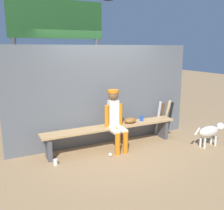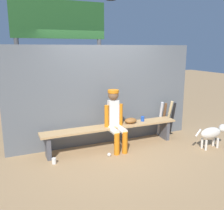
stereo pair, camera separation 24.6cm
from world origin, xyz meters
The scene contains 14 objects.
ground_plane centered at (0.00, 0.00, 0.00)m, with size 30.00×30.00×0.00m, color #9E7A51.
chainlink_fence centered at (0.00, 0.36, 1.08)m, with size 4.27×0.03×2.16m, color #595E63.
dugout_bench centered at (0.00, 0.00, 0.39)m, with size 3.01×0.36×0.49m.
player_seated centered at (0.03, -0.11, 0.69)m, with size 0.41×0.55×1.26m.
baseball_glove centered at (0.44, 0.00, 0.55)m, with size 0.28×0.20×0.12m, color brown.
bat_aluminum_silver centered at (1.36, 0.21, 0.43)m, with size 0.06×0.06×0.87m, color #B7B7BC.
bat_wood_dark centered at (1.48, 0.24, 0.41)m, with size 0.06×0.06×0.82m, color brown.
bat_wood_natural centered at (1.61, 0.23, 0.43)m, with size 0.06×0.06×0.87m, color tan.
bat_aluminum_black centered at (1.72, 0.22, 0.41)m, with size 0.06×0.06×0.82m, color black.
baseball centered at (-0.24, -0.40, 0.04)m, with size 0.07×0.07×0.07m, color white.
cup_on_ground centered at (-1.30, -0.29, 0.06)m, with size 0.08×0.08×0.11m, color silver.
cup_on_bench centered at (0.76, 0.04, 0.54)m, with size 0.08×0.08×0.11m, color #1E47AD.
scoreboard centered at (-0.68, 1.26, 2.40)m, with size 2.42×0.27×3.39m.
dog centered at (1.96, -0.87, 0.34)m, with size 0.84×0.20×0.49m.
Camera 2 is at (-2.05, -4.70, 2.11)m, focal length 40.57 mm.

